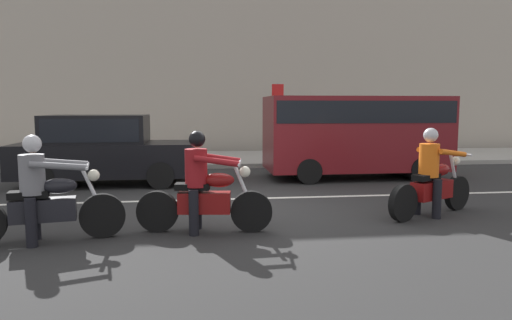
{
  "coord_description": "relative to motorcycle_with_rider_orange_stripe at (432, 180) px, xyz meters",
  "views": [
    {
      "loc": [
        -0.9,
        -8.68,
        1.91
      ],
      "look_at": [
        0.19,
        -0.19,
        0.94
      ],
      "focal_mm": 32.77,
      "sensor_mm": 36.0,
      "label": 1
    }
  ],
  "objects": [
    {
      "name": "sidewalk_slab",
      "position": [
        -3.21,
        9.01,
        -0.57
      ],
      "size": [
        40.0,
        4.4,
        0.14
      ],
      "primitive_type": "cube",
      "color": "#99968E",
      "rests_on": "ground_plane"
    },
    {
      "name": "lane_marking_stripe",
      "position": [
        -2.91,
        1.91,
        -0.63
      ],
      "size": [
        18.0,
        0.14,
        0.01
      ],
      "primitive_type": "cube",
      "color": "silver",
      "rests_on": "ground_plane"
    },
    {
      "name": "street_sign_post",
      "position": [
        -1.08,
        9.63,
        1.1
      ],
      "size": [
        0.44,
        0.08,
        2.65
      ],
      "color": "gray",
      "rests_on": "sidewalk_slab"
    },
    {
      "name": "ground_plane",
      "position": [
        -3.21,
        1.01,
        -0.64
      ],
      "size": [
        80.0,
        80.0,
        0.0
      ],
      "primitive_type": "plane",
      "color": "#272727"
    },
    {
      "name": "motorcycle_with_rider_crimson",
      "position": [
        -4.02,
        -0.6,
        0.0
      ],
      "size": [
        2.08,
        0.72,
        1.56
      ],
      "color": "black",
      "rests_on": "ground_plane"
    },
    {
      "name": "motorcycle_with_rider_gray",
      "position": [
        -6.28,
        -0.87,
        -0.01
      ],
      "size": [
        2.22,
        0.77,
        1.53
      ],
      "color": "black",
      "rests_on": "ground_plane"
    },
    {
      "name": "parked_sedan_black",
      "position": [
        -6.38,
        4.17,
        0.24
      ],
      "size": [
        4.33,
        1.82,
        1.72
      ],
      "color": "black",
      "rests_on": "ground_plane"
    },
    {
      "name": "motorcycle_with_rider_orange_stripe",
      "position": [
        0.0,
        0.0,
        0.0
      ],
      "size": [
        2.02,
        1.18,
        1.56
      ],
      "color": "black",
      "rests_on": "ground_plane"
    },
    {
      "name": "building_facade",
      "position": [
        -3.21,
        12.41,
        4.27
      ],
      "size": [
        40.0,
        1.4,
        9.82
      ],
      "primitive_type": "cube",
      "color": "#A89E8E",
      "rests_on": "ground_plane"
    },
    {
      "name": "parked_van_maroon",
      "position": [
        0.16,
        4.48,
        0.64
      ],
      "size": [
        4.81,
        1.96,
        2.19
      ],
      "color": "maroon",
      "rests_on": "ground_plane"
    }
  ]
}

